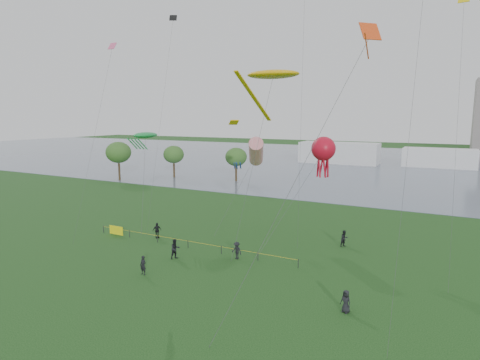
% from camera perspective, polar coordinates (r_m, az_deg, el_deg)
% --- Properties ---
extents(ground_plane, '(400.00, 400.00, 0.00)m').
position_cam_1_polar(ground_plane, '(29.52, -9.50, -18.37)').
color(ground_plane, '#133811').
extents(lake, '(400.00, 120.00, 0.08)m').
position_cam_1_polar(lake, '(122.56, 19.86, 2.22)').
color(lake, slate).
rests_on(lake, ground_plane).
extents(pavilion_left, '(22.00, 8.00, 6.00)m').
position_cam_1_polar(pavilion_left, '(119.56, 13.90, 3.77)').
color(pavilion_left, silver).
rests_on(pavilion_left, ground_plane).
extents(pavilion_right, '(18.00, 7.00, 5.00)m').
position_cam_1_polar(pavilion_right, '(119.28, 26.47, 2.83)').
color(pavilion_right, white).
rests_on(pavilion_right, ground_plane).
extents(trees, '(27.43, 15.26, 8.19)m').
position_cam_1_polar(trees, '(86.70, -10.37, 3.61)').
color(trees, '#382A19').
rests_on(trees, ground_plane).
extents(fence, '(24.07, 0.07, 1.05)m').
position_cam_1_polar(fence, '(46.01, -13.73, -7.58)').
color(fence, black).
rests_on(fence, ground_plane).
extents(spectator_a, '(1.08, 1.17, 1.93)m').
position_cam_1_polar(spectator_a, '(39.40, -9.20, -9.66)').
color(spectator_a, black).
rests_on(spectator_a, ground_plane).
extents(spectator_b, '(1.20, 0.84, 1.69)m').
position_cam_1_polar(spectator_b, '(38.87, -0.47, -9.98)').
color(spectator_b, black).
rests_on(spectator_b, ground_plane).
extents(spectator_c, '(0.85, 1.11, 1.75)m').
position_cam_1_polar(spectator_c, '(46.16, -11.73, -7.04)').
color(spectator_c, black).
rests_on(spectator_c, ground_plane).
extents(spectator_d, '(0.92, 0.77, 1.62)m').
position_cam_1_polar(spectator_d, '(30.02, 14.81, -16.35)').
color(spectator_d, black).
rests_on(spectator_d, ground_plane).
extents(spectator_f, '(0.62, 0.42, 1.66)m').
position_cam_1_polar(spectator_f, '(36.26, -13.62, -11.71)').
color(spectator_f, black).
rests_on(spectator_f, ground_plane).
extents(spectator_g, '(1.04, 1.08, 1.75)m').
position_cam_1_polar(spectator_g, '(43.71, 14.62, -8.06)').
color(spectator_g, black).
rests_on(spectator_g, ground_plane).
extents(kite_stingray, '(5.35, 10.15, 17.96)m').
position_cam_1_polar(kite_stingray, '(40.25, 4.64, 14.67)').
color(kite_stingray, '#3F3F42').
extents(kite_windsock, '(4.90, 7.05, 11.28)m').
position_cam_1_polar(kite_windsock, '(46.89, 2.29, 4.02)').
color(kite_windsock, '#3F3F42').
extents(kite_creature, '(5.07, 7.93, 11.51)m').
position_cam_1_polar(kite_creature, '(53.05, -13.34, 6.18)').
color(kite_creature, '#3F3F42').
extents(kite_octopus, '(5.66, 7.58, 11.52)m').
position_cam_1_polar(kite_octopus, '(41.35, 11.78, 4.31)').
color(kite_octopus, '#3F3F42').
extents(kite_delta, '(7.63, 8.72, 19.26)m').
position_cam_1_polar(kite_delta, '(26.75, 16.78, 17.16)').
color(kite_delta, '#3F3F42').
extents(small_kites, '(35.03, 13.70, 6.33)m').
position_cam_1_polar(small_kites, '(42.53, 4.62, 23.35)').
color(small_kites, black).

